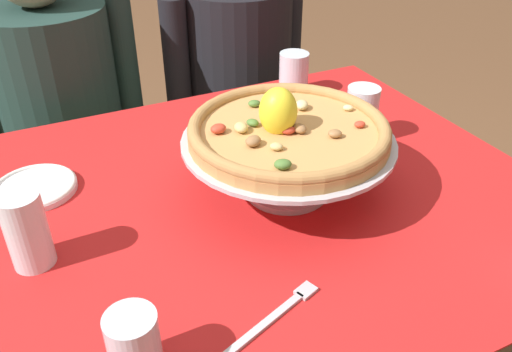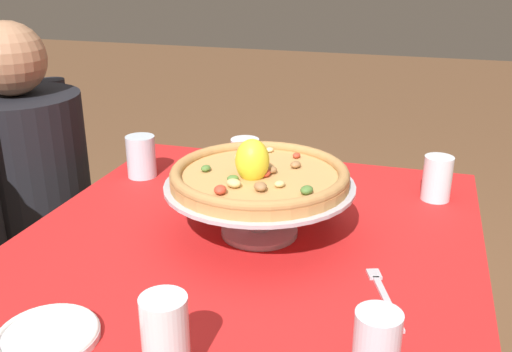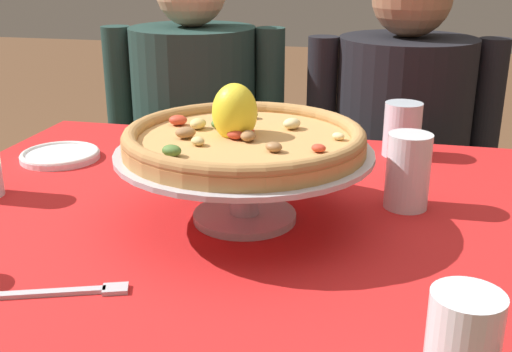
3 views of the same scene
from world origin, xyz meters
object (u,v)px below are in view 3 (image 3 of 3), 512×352
pizza_stand (244,168)px  diner_right (398,176)px  water_glass_back_right (402,132)px  water_glass_front_right (462,350)px  diner_left (197,165)px  pizza (243,137)px  side_plate (60,155)px  dinner_fork (60,292)px  water_glass_side_right (407,176)px

pizza_stand → diner_right: bearing=72.9°
water_glass_back_right → water_glass_front_right: bearing=-85.2°
diner_left → water_glass_back_right: bearing=-31.9°
pizza → pizza_stand: bearing=-23.4°
pizza → side_plate: 0.51m
pizza_stand → dinner_fork: 0.34m
water_glass_front_right → dinner_fork: water_glass_front_right is taller
pizza_stand → side_plate: size_ratio=2.49×
water_glass_back_right → dinner_fork: bearing=-121.0°
water_glass_side_right → dinner_fork: (-0.42, -0.39, -0.05)m
side_plate → dinner_fork: (0.28, -0.50, -0.01)m
water_glass_back_right → side_plate: (-0.69, -0.19, -0.04)m
diner_left → diner_right: diner_left is taller
side_plate → water_glass_side_right: bearing=-8.4°
pizza_stand → dinner_fork: pizza_stand is taller
diner_left → diner_right: size_ratio=1.00×
side_plate → water_glass_back_right: bearing=15.2°
water_glass_front_right → diner_left: (-0.64, 1.12, -0.23)m
water_glass_side_right → side_plate: water_glass_side_right is taller
side_plate → diner_left: size_ratio=0.14×
pizza → water_glass_front_right: pizza is taller
pizza_stand → water_glass_side_right: 0.28m
water_glass_back_right → dinner_fork: water_glass_back_right is taller
water_glass_front_right → dinner_fork: 0.48m
dinner_fork → diner_right: (0.41, 1.06, -0.18)m
water_glass_front_right → diner_left: bearing=119.7°
pizza_stand → diner_left: diner_left is taller
water_glass_side_right → diner_right: diner_right is taller
diner_left → side_plate: bearing=-101.7°
pizza_stand → diner_left: size_ratio=0.35×
water_glass_front_right → diner_right: size_ratio=0.10×
water_glass_back_right → diner_right: (0.00, 0.38, -0.23)m
water_glass_side_right → diner_right: size_ratio=0.11×
diner_right → dinner_fork: bearing=-111.2°
pizza → water_glass_side_right: bearing=23.8°
water_glass_back_right → diner_right: diner_right is taller
pizza → water_glass_side_right: size_ratio=2.93×
pizza → diner_right: bearing=72.8°
water_glass_side_right → diner_left: bearing=132.2°
water_glass_front_right → side_plate: water_glass_front_right is taller
side_plate → diner_left: diner_left is taller
water_glass_side_right → side_plate: size_ratio=0.79×
water_glass_side_right → dinner_fork: water_glass_side_right is taller
water_glass_front_right → dinner_fork: (-0.47, 0.08, -0.05)m
pizza → dinner_fork: pizza is taller
water_glass_front_right → side_plate: 0.95m
water_glass_front_right → water_glass_side_right: bearing=96.3°
dinner_fork → diner_right: bearing=68.8°
water_glass_back_right → diner_left: (-0.58, 0.36, -0.23)m
pizza → diner_right: size_ratio=0.33×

